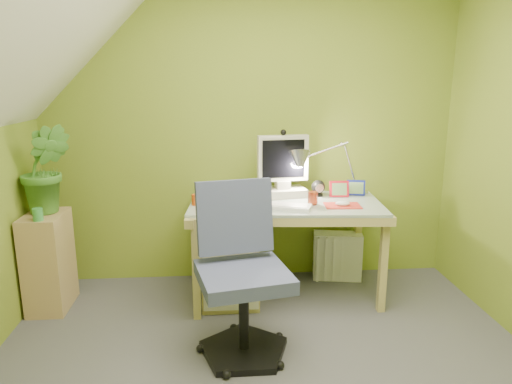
{
  "coord_description": "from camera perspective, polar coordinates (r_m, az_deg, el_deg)",
  "views": [
    {
      "loc": [
        -0.25,
        -2.06,
        1.59
      ],
      "look_at": [
        0.0,
        1.0,
        0.85
      ],
      "focal_mm": 33.0,
      "sensor_mm": 36.0,
      "label": 1
    }
  ],
  "objects": [
    {
      "name": "amber_tumbler",
      "position": [
        3.33,
        6.88,
        -0.74
      ],
      "size": [
        0.07,
        0.07,
        0.09
      ],
      "primitive_type": "cylinder",
      "rotation": [
        0.0,
        0.0,
        -0.03
      ],
      "color": "#9A3116",
      "rests_on": "desk"
    },
    {
      "name": "desk_lamp",
      "position": [
        3.59,
        10.42,
        4.26
      ],
      "size": [
        0.59,
        0.34,
        0.59
      ],
      "primitive_type": null,
      "rotation": [
        0.0,
        0.0,
        -0.2
      ],
      "color": "#AAABAF",
      "rests_on": "desk"
    },
    {
      "name": "green_cup",
      "position": [
        3.38,
        -24.93,
        -2.49
      ],
      "size": [
        0.08,
        0.08,
        0.08
      ],
      "primitive_type": "cylinder",
      "rotation": [
        0.0,
        0.0,
        0.18
      ],
      "color": "#3C9143",
      "rests_on": "side_ledge"
    },
    {
      "name": "photo_frame_red",
      "position": [
        3.57,
        10.04,
        0.37
      ],
      "size": [
        0.14,
        0.03,
        0.12
      ],
      "primitive_type": "cube",
      "rotation": [
        0.0,
        0.0,
        -0.05
      ],
      "color": "red",
      "rests_on": "desk"
    },
    {
      "name": "side_ledge",
      "position": [
        3.64,
        -23.82,
        -7.7
      ],
      "size": [
        0.26,
        0.39,
        0.69
      ],
      "primitive_type": "cube",
      "color": "tan",
      "rests_on": "floor"
    },
    {
      "name": "task_chair",
      "position": [
        2.72,
        -1.52,
        -9.77
      ],
      "size": [
        0.67,
        0.67,
        1.03
      ],
      "primitive_type": null,
      "rotation": [
        0.0,
        0.0,
        0.2
      ],
      "color": "#41486B",
      "rests_on": "floor"
    },
    {
      "name": "speaker_left",
      "position": [
        3.5,
        -1.12,
        0.27
      ],
      "size": [
        0.11,
        0.11,
        0.12
      ],
      "primitive_type": null,
      "rotation": [
        0.0,
        0.0,
        0.15
      ],
      "color": "black",
      "rests_on": "desk"
    },
    {
      "name": "photo_frame_blue",
      "position": [
        3.65,
        12.01,
        0.51
      ],
      "size": [
        0.14,
        0.05,
        0.12
      ],
      "primitive_type": "cube",
      "rotation": [
        0.0,
        0.0,
        -0.22
      ],
      "color": "navy",
      "rests_on": "desk"
    },
    {
      "name": "keyboard",
      "position": [
        3.24,
        2.57,
        -1.68
      ],
      "size": [
        0.49,
        0.3,
        0.02
      ],
      "primitive_type": "cube",
      "rotation": [
        0.0,
        0.0,
        -0.35
      ],
      "color": "white",
      "rests_on": "desk"
    },
    {
      "name": "monitor",
      "position": [
        3.51,
        3.26,
        3.79
      ],
      "size": [
        0.42,
        0.28,
        0.54
      ],
      "primitive_type": null,
      "rotation": [
        0.0,
        0.0,
        0.14
      ],
      "color": "beige",
      "rests_on": "desk"
    },
    {
      "name": "wall_back",
      "position": [
        3.69,
        -0.75,
        7.47
      ],
      "size": [
        3.2,
        0.01,
        2.4
      ],
      "primitive_type": "cube",
      "color": "olive",
      "rests_on": "floor"
    },
    {
      "name": "slope_ceiling",
      "position": [
        2.21,
        -25.97,
        19.0
      ],
      "size": [
        1.1,
        3.2,
        1.1
      ],
      "primitive_type": "cube",
      "color": "white",
      "rests_on": "wall_left"
    },
    {
      "name": "mousepad",
      "position": [
        3.33,
        10.44,
        -1.62
      ],
      "size": [
        0.26,
        0.19,
        0.01
      ],
      "primitive_type": "cube",
      "rotation": [
        0.0,
        0.0,
        -0.06
      ],
      "color": "red",
      "rests_on": "desk"
    },
    {
      "name": "radiator",
      "position": [
        3.91,
        9.83,
        -7.63
      ],
      "size": [
        0.4,
        0.22,
        0.38
      ],
      "primitive_type": "cube",
      "rotation": [
        0.0,
        0.0,
        -0.17
      ],
      "color": "white",
      "rests_on": "floor"
    },
    {
      "name": "mouse",
      "position": [
        3.33,
        10.45,
        -1.38
      ],
      "size": [
        0.11,
        0.08,
        0.04
      ],
      "primitive_type": "ellipsoid",
      "rotation": [
        0.0,
        0.0,
        -0.1
      ],
      "color": "white",
      "rests_on": "mousepad"
    },
    {
      "name": "speaker_right",
      "position": [
        3.58,
        7.55,
        0.48
      ],
      "size": [
        0.12,
        0.12,
        0.12
      ],
      "primitive_type": null,
      "rotation": [
        0.0,
        0.0,
        0.18
      ],
      "color": "black",
      "rests_on": "desk"
    },
    {
      "name": "photo_frame_green",
      "position": [
        3.48,
        -3.23,
        0.19
      ],
      "size": [
        0.14,
        0.07,
        0.12
      ],
      "primitive_type": "cube",
      "rotation": [
        0.0,
        0.0,
        0.4
      ],
      "color": "beige",
      "rests_on": "desk"
    },
    {
      "name": "candle_cluster",
      "position": [
        3.35,
        -6.59,
        -0.41
      ],
      "size": [
        0.16,
        0.14,
        0.12
      ],
      "primitive_type": null,
      "rotation": [
        0.0,
        0.0,
        0.05
      ],
      "color": "#B23E0F",
      "rests_on": "desk"
    },
    {
      "name": "potted_plant",
      "position": [
        3.51,
        -24.13,
        2.57
      ],
      "size": [
        0.38,
        0.33,
        0.61
      ],
      "primitive_type": "imported",
      "rotation": [
        0.0,
        0.0,
        0.19
      ],
      "color": "#43802A",
      "rests_on": "side_ledge"
    },
    {
      "name": "desk",
      "position": [
        3.5,
        3.53,
        -6.99
      ],
      "size": [
        1.41,
        0.78,
        0.73
      ],
      "primitive_type": null,
      "rotation": [
        0.0,
        0.0,
        -0.07
      ],
      "color": "tan",
      "rests_on": "floor"
    }
  ]
}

